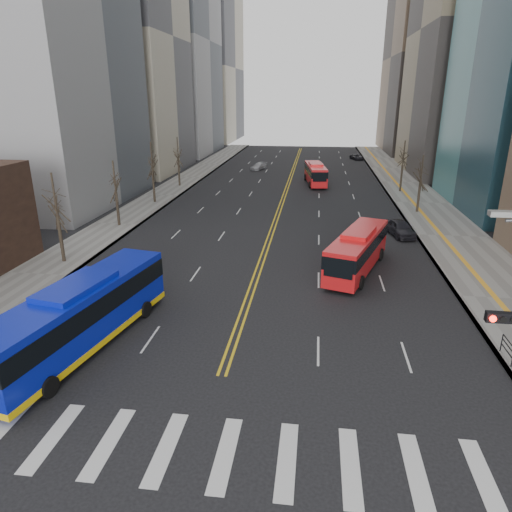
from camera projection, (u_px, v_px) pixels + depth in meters
ground at (196, 451)px, 17.67m from camera, size 220.00×220.00×0.00m
sidewalk_right at (421, 203)px, 57.52m from camera, size 7.00×130.00×0.15m
sidewalk_left at (161, 196)px, 61.70m from camera, size 5.00×130.00×0.15m
crosswalk at (196, 451)px, 17.67m from camera, size 26.70×4.00×0.01m
centerline at (288, 185)px, 69.04m from camera, size 0.55×100.00×0.01m
office_towers at (298, 23)px, 73.61m from camera, size 83.00×134.00×58.00m
street_trees at (210, 174)px, 49.19m from camera, size 35.20×47.20×7.60m
blue_bus at (80, 314)px, 24.33m from camera, size 5.09×13.30×3.77m
red_bus_near at (358, 249)px, 35.02m from camera, size 5.61×10.60×3.31m
red_bus_far at (315, 172)px, 69.21m from camera, size 3.65×10.36×3.24m
car_dark_mid at (400, 228)px, 44.22m from camera, size 2.84×4.88×1.56m
car_silver at (259, 166)px, 83.12m from camera, size 3.10×4.47×1.20m
car_dark_far at (357, 157)px, 95.63m from camera, size 3.02×4.46×1.14m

